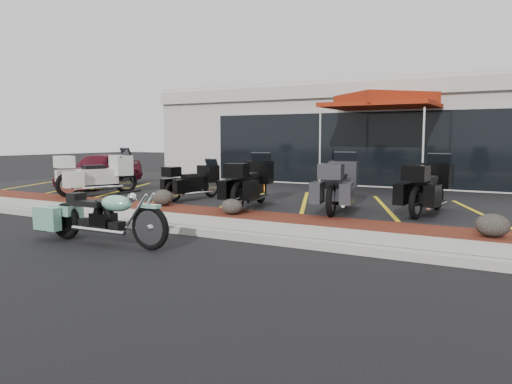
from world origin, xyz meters
The scene contains 18 objects.
ground centered at (0.00, 0.00, 0.00)m, with size 90.00×90.00×0.00m, color black.
curb centered at (0.00, 0.90, 0.07)m, with size 24.00×0.25×0.15m, color gray.
sidewalk centered at (0.00, 1.60, 0.07)m, with size 24.00×1.20×0.15m, color gray.
mulch_bed centered at (0.00, 2.80, 0.08)m, with size 24.00×1.20×0.16m, color #390D0D.
upper_lot centered at (0.00, 8.20, 0.07)m, with size 26.00×9.60×0.15m, color black.
dealership_building centered at (0.00, 14.47, 2.01)m, with size 18.00×8.16×4.00m.
boulder_left centered at (-2.82, 2.99, 0.37)m, with size 0.58×0.48×0.41m, color black.
boulder_mid centered at (-0.47, 2.60, 0.34)m, with size 0.50×0.42×0.36m, color black.
boulder_right centered at (4.88, 2.63, 0.37)m, with size 0.58×0.48×0.41m, color black.
hero_cruiser centered at (-0.06, -0.61, 0.51)m, with size 2.87×0.73×1.01m, color #71AF94, non-canonical shape.
touring_white centered at (-5.76, 4.72, 0.87)m, with size 2.48×0.95×1.44m, color silver, non-canonical shape.
touring_black_front centered at (-2.83, 5.19, 0.72)m, with size 1.95×0.75×1.14m, color black, non-canonical shape.
touring_black_mid centered at (-0.89, 4.71, 0.83)m, with size 2.34×0.89×1.36m, color black, non-canonical shape.
touring_grey centered at (1.32, 5.07, 0.85)m, with size 2.41×0.92×1.40m, color #2F2E33, non-canonical shape.
touring_black_rear centered at (3.45, 5.68, 0.84)m, with size 2.37×0.90×1.38m, color black, non-canonical shape.
parked_car centered at (-8.00, 5.80, 0.78)m, with size 1.48×3.67×1.25m, color #4E0B18.
traffic_cone centered at (-0.49, 7.81, 0.36)m, with size 0.31×0.31×0.42m, color orange.
popup_canopy centered at (1.04, 9.57, 3.03)m, with size 3.54×3.54×3.17m.
Camera 1 is at (5.51, -6.88, 1.88)m, focal length 35.00 mm.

